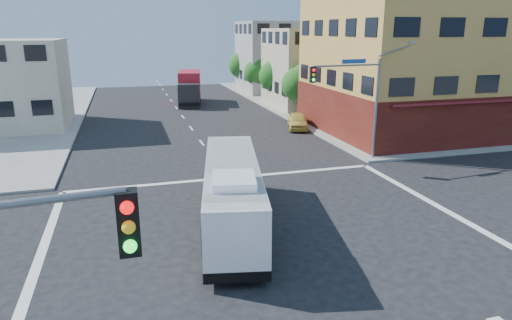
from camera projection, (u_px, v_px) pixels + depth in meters
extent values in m
plane|color=black|center=(276.00, 245.00, 19.41)|extent=(120.00, 120.00, 0.00)
cube|color=gray|center=(441.00, 98.00, 61.03)|extent=(50.00, 50.00, 0.15)
cube|color=gold|center=(427.00, 52.00, 39.90)|extent=(18.00, 15.00, 14.00)
cube|color=#5E2015|center=(421.00, 108.00, 41.27)|extent=(18.09, 15.08, 4.00)
cube|color=maroon|center=(481.00, 102.00, 34.27)|extent=(16.00, 1.60, 0.51)
cube|color=#BDB090|center=(322.00, 68.00, 54.11)|extent=(12.00, 10.00, 9.00)
cube|color=#9E9E99|center=(283.00, 57.00, 66.91)|extent=(12.00, 10.00, 10.00)
cylinder|color=slate|center=(376.00, 110.00, 31.30)|extent=(0.18, 0.18, 7.00)
cylinder|color=slate|center=(347.00, 65.00, 29.55)|extent=(5.01, 0.62, 0.12)
cube|color=black|center=(313.00, 75.00, 28.79)|extent=(0.32, 0.30, 1.00)
sphere|color=#FF0C0C|center=(314.00, 70.00, 28.55)|extent=(0.20, 0.20, 0.20)
sphere|color=yellow|center=(314.00, 75.00, 28.63)|extent=(0.20, 0.20, 0.20)
sphere|color=#19FF33|center=(314.00, 80.00, 28.72)|extent=(0.20, 0.20, 0.20)
cube|color=#154B97|center=(354.00, 61.00, 29.66)|extent=(1.80, 0.22, 0.28)
cube|color=gray|center=(412.00, 42.00, 30.96)|extent=(0.50, 0.22, 0.14)
cube|color=black|center=(128.00, 223.00, 6.67)|extent=(0.32, 0.30, 1.00)
sphere|color=#FF0C0C|center=(127.00, 208.00, 6.43)|extent=(0.20, 0.20, 0.20)
sphere|color=yellow|center=(129.00, 227.00, 6.51)|extent=(0.20, 0.20, 0.20)
sphere|color=#19FF33|center=(130.00, 246.00, 6.60)|extent=(0.20, 0.20, 0.20)
cylinder|color=#3B2315|center=(298.00, 107.00, 48.15)|extent=(0.28, 0.28, 1.92)
sphere|color=#1E5217|center=(299.00, 84.00, 47.49)|extent=(3.60, 3.60, 3.60)
sphere|color=#1E5217|center=(304.00, 76.00, 47.07)|extent=(2.52, 2.52, 2.52)
cylinder|color=#3B2315|center=(274.00, 97.00, 55.54)|extent=(0.28, 0.28, 1.99)
sphere|color=#1E5217|center=(275.00, 76.00, 54.84)|extent=(3.80, 3.80, 3.80)
sphere|color=#1E5217|center=(279.00, 68.00, 54.41)|extent=(2.66, 2.66, 2.66)
cylinder|color=#3B2315|center=(256.00, 89.00, 62.94)|extent=(0.28, 0.28, 1.89)
sphere|color=#1E5217|center=(256.00, 72.00, 62.31)|extent=(3.40, 3.40, 3.40)
sphere|color=#1E5217|center=(260.00, 66.00, 61.90)|extent=(2.38, 2.38, 2.38)
cylinder|color=#3B2315|center=(242.00, 83.00, 70.32)|extent=(0.28, 0.28, 2.03)
sphere|color=#1E5217|center=(242.00, 65.00, 69.60)|extent=(4.00, 4.00, 4.00)
sphere|color=#1E5217|center=(245.00, 59.00, 69.15)|extent=(2.80, 2.80, 2.80)
cube|color=black|center=(233.00, 215.00, 21.21)|extent=(4.58, 11.46, 0.42)
cube|color=white|center=(232.00, 192.00, 20.90)|extent=(4.56, 11.44, 2.66)
cube|color=black|center=(232.00, 189.00, 20.86)|extent=(4.54, 11.12, 1.17)
cube|color=black|center=(229.00, 158.00, 26.19)|extent=(2.15, 0.49, 1.26)
cube|color=#E5590C|center=(229.00, 142.00, 25.96)|extent=(1.76, 0.40, 0.26)
cube|color=white|center=(232.00, 166.00, 20.55)|extent=(4.47, 11.21, 0.11)
cube|color=white|center=(234.00, 181.00, 17.81)|extent=(2.04, 2.34, 0.34)
cube|color=#116D39|center=(206.00, 210.00, 20.55)|extent=(1.04, 5.03, 0.26)
cube|color=#116D39|center=(259.00, 209.00, 20.73)|extent=(1.04, 5.03, 0.26)
cylinder|color=black|center=(210.00, 190.00, 24.57)|extent=(0.47, 1.01, 0.97)
cylinder|color=#99999E|center=(208.00, 191.00, 24.56)|extent=(0.13, 0.48, 0.48)
cylinder|color=black|center=(251.00, 189.00, 24.74)|extent=(0.47, 1.01, 0.97)
cylinder|color=#99999E|center=(254.00, 189.00, 24.75)|extent=(0.13, 0.48, 0.48)
cylinder|color=black|center=(207.00, 253.00, 17.71)|extent=(0.47, 1.01, 0.97)
cylinder|color=#99999E|center=(203.00, 253.00, 17.70)|extent=(0.13, 0.48, 0.48)
cylinder|color=black|center=(264.00, 251.00, 17.87)|extent=(0.47, 1.01, 0.97)
cylinder|color=#99999E|center=(267.00, 250.00, 17.88)|extent=(0.13, 0.48, 0.48)
cube|color=black|center=(189.00, 96.00, 53.36)|extent=(2.84, 2.76, 2.81)
cube|color=black|center=(189.00, 93.00, 52.27)|extent=(2.25, 0.46, 1.08)
cube|color=#B21B29|center=(190.00, 84.00, 57.05)|extent=(3.56, 6.39, 3.24)
cube|color=black|center=(190.00, 99.00, 56.27)|extent=(3.78, 8.91, 0.32)
cylinder|color=black|center=(180.00, 103.00, 53.69)|extent=(0.48, 1.11, 1.08)
cylinder|color=black|center=(199.00, 103.00, 53.93)|extent=(0.48, 1.11, 1.08)
cylinder|color=black|center=(181.00, 99.00, 56.68)|extent=(0.48, 1.11, 1.08)
cylinder|color=black|center=(199.00, 99.00, 56.92)|extent=(0.48, 1.11, 1.08)
cylinder|color=black|center=(182.00, 96.00, 59.26)|extent=(0.48, 1.11, 1.08)
cylinder|color=black|center=(199.00, 96.00, 59.50)|extent=(0.48, 1.11, 1.08)
imported|color=gold|center=(298.00, 121.00, 42.03)|extent=(2.96, 4.69, 1.49)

